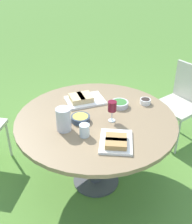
# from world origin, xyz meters

# --- Properties ---
(ground_plane) EXTENTS (40.00, 40.00, 0.00)m
(ground_plane) POSITION_xyz_m (0.00, 0.00, 0.00)
(ground_plane) COLOR #5B8C38
(dining_table) EXTENTS (1.38, 1.38, 0.73)m
(dining_table) POSITION_xyz_m (0.00, 0.00, 0.65)
(dining_table) COLOR #4C4C51
(dining_table) RESTS_ON ground_plane
(chair_near_left) EXTENTS (0.55, 0.54, 0.89)m
(chair_near_left) POSITION_xyz_m (0.41, -1.16, 0.52)
(chair_near_left) COLOR beige
(chair_near_left) RESTS_ON ground_plane
(water_pitcher) EXTENTS (0.13, 0.12, 0.19)m
(water_pitcher) POSITION_xyz_m (-0.08, 0.29, 0.83)
(water_pitcher) COLOR silver
(water_pitcher) RESTS_ON dining_table
(wine_glass) EXTENTS (0.07, 0.07, 0.18)m
(wine_glass) POSITION_xyz_m (-0.08, -0.11, 0.87)
(wine_glass) COLOR silver
(wine_glass) RESTS_ON dining_table
(platter_bread_main) EXTENTS (0.27, 0.36, 0.07)m
(platter_bread_main) POSITION_xyz_m (0.31, 0.03, 0.76)
(platter_bread_main) COLOR white
(platter_bread_main) RESTS_ON dining_table
(platter_charcuterie) EXTENTS (0.37, 0.34, 0.06)m
(platter_charcuterie) POSITION_xyz_m (-0.39, -0.03, 0.76)
(platter_charcuterie) COLOR white
(platter_charcuterie) RESTS_ON dining_table
(bowl_fries) EXTENTS (0.16, 0.16, 0.05)m
(bowl_fries) POSITION_xyz_m (-0.01, 0.14, 0.76)
(bowl_fries) COLOR #334256
(bowl_fries) RESTS_ON dining_table
(bowl_salad) EXTENTS (0.16, 0.16, 0.05)m
(bowl_salad) POSITION_xyz_m (0.12, -0.27, 0.76)
(bowl_salad) COLOR silver
(bowl_salad) RESTS_ON dining_table
(bowl_olives) EXTENTS (0.10, 0.10, 0.05)m
(bowl_olives) POSITION_xyz_m (0.10, -0.51, 0.76)
(bowl_olives) COLOR white
(bowl_olives) RESTS_ON dining_table
(cup_water_near) EXTENTS (0.08, 0.08, 0.10)m
(cup_water_near) POSITION_xyz_m (-0.22, 0.16, 0.78)
(cup_water_near) COLOR silver
(cup_water_near) RESTS_ON dining_table
(handbag) EXTENTS (0.30, 0.14, 0.37)m
(handbag) POSITION_xyz_m (1.25, -0.36, 0.13)
(handbag) COLOR #232328
(handbag) RESTS_ON ground_plane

